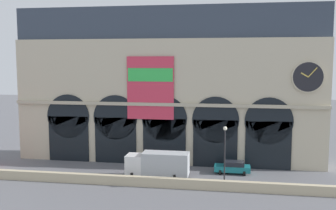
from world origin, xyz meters
The scene contains 6 objects.
ground_plane centered at (0.00, 0.00, 0.00)m, with size 200.00×200.00×0.00m, color slate.
quay_parapet_wall centered at (0.00, -4.27, 0.55)m, with size 90.00×0.70×1.10m, color #BCAD8C.
station_building centered at (0.02, 7.48, 10.28)m, with size 41.91×5.37×21.18m.
box_truck_center centered at (0.28, -0.90, 1.70)m, with size 7.50×2.91×3.12m.
car_mideast centered at (9.08, 2.39, 0.80)m, with size 4.40×2.22×1.55m.
street_lamp_quayside centered at (8.15, -3.47, 4.41)m, with size 0.44×0.44×6.90m.
Camera 1 is at (8.79, -45.58, 14.03)m, focal length 41.77 mm.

